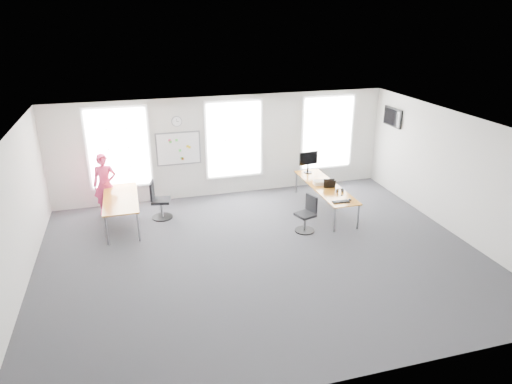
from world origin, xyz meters
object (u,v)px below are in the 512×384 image
object	(u,v)px
person	(105,185)
chair_left	(159,202)
desk_right	(325,188)
monitor	(308,160)
desk_left	(121,200)
keyboard	(341,202)
headphones	(340,191)
chair_right	(307,216)

from	to	relation	value
person	chair_left	bearing A→B (deg)	-24.13
desk_right	monitor	distance (m)	1.25
desk_left	keyboard	world-z (taller)	desk_left
desk_right	monitor	xyz separation A→B (m)	(-0.05, 1.17, 0.44)
desk_left	person	world-z (taller)	person
headphones	keyboard	bearing A→B (deg)	-112.34
desk_left	chair_left	xyz separation A→B (m)	(0.96, 0.21, -0.26)
desk_right	chair_right	world-z (taller)	chair_right
chair_right	chair_left	distance (m)	3.99
desk_right	headphones	size ratio (longest dim) A/B	14.52
desk_left	chair_left	bearing A→B (deg)	12.33
chair_left	monitor	size ratio (longest dim) A/B	1.60
monitor	desk_left	bearing A→B (deg)	-179.74
monitor	chair_left	bearing A→B (deg)	179.16
headphones	chair_right	bearing A→B (deg)	-153.64
desk_right	headphones	distance (m)	0.58
person	chair_right	bearing A→B (deg)	-24.33
chair_left	keyboard	distance (m)	4.83
chair_right	desk_left	bearing A→B (deg)	-128.15
chair_right	chair_left	size ratio (longest dim) A/B	0.90
desk_left	keyboard	bearing A→B (deg)	-16.80
chair_right	headphones	xyz separation A→B (m)	(1.16, 0.57, 0.34)
chair_right	person	bearing A→B (deg)	-135.53
desk_right	chair_left	size ratio (longest dim) A/B	2.75
person	keyboard	xyz separation A→B (m)	(5.81, -2.52, -0.15)
desk_left	chair_right	world-z (taller)	chair_right
person	monitor	size ratio (longest dim) A/B	2.61
monitor	headphones	bearing A→B (deg)	-89.39
desk_left	person	xyz separation A→B (m)	(-0.39, 0.89, 0.14)
keyboard	headphones	bearing A→B (deg)	76.96
desk_right	headphones	xyz separation A→B (m)	(0.18, -0.54, 0.10)
desk_right	keyboard	bearing A→B (deg)	-93.90
desk_right	chair_left	xyz separation A→B (m)	(-4.54, 0.68, -0.20)
monitor	keyboard	bearing A→B (deg)	-97.66
desk_left	chair_right	distance (m)	4.80
chair_left	keyboard	bearing A→B (deg)	-100.99
keyboard	person	bearing A→B (deg)	165.87
keyboard	desk_left	bearing A→B (deg)	172.54
desk_left	monitor	world-z (taller)	monitor
keyboard	headphones	world-z (taller)	headphones
desk_right	chair_right	distance (m)	1.51
chair_left	keyboard	xyz separation A→B (m)	(4.46, -1.85, 0.25)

